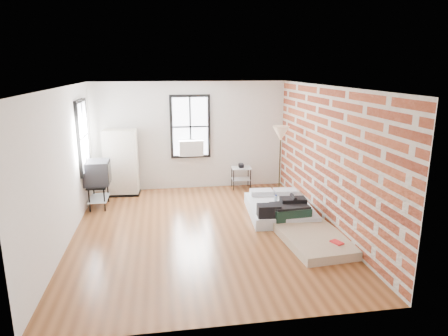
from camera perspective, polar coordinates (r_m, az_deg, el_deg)
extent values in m
plane|color=brown|center=(7.98, -2.99, -9.00)|extent=(6.00, 6.00, 0.00)
cube|color=silver|center=(10.47, -4.83, 4.58)|extent=(5.00, 0.01, 2.80)
cube|color=silver|center=(4.70, 0.70, -7.60)|extent=(5.00, 0.01, 2.80)
cube|color=silver|center=(7.71, -21.94, 0.09)|extent=(0.01, 6.00, 2.80)
cube|color=brown|center=(8.17, 14.59, 1.43)|extent=(0.02, 6.00, 2.80)
cube|color=white|center=(7.35, -3.28, 11.50)|extent=(5.00, 6.00, 0.01)
cube|color=white|center=(10.39, -4.84, 5.90)|extent=(0.90, 0.02, 1.50)
cube|color=black|center=(10.38, -7.53, 5.82)|extent=(0.07, 0.08, 1.64)
cube|color=black|center=(10.45, -2.18, 5.99)|extent=(0.07, 0.08, 1.64)
cube|color=black|center=(10.32, -4.94, 10.23)|extent=(0.90, 0.08, 0.07)
cube|color=black|center=(10.55, -4.76, 1.69)|extent=(0.90, 0.08, 0.07)
cube|color=black|center=(10.38, -4.83, 5.89)|extent=(0.04, 0.02, 1.50)
cube|color=black|center=(10.38, -4.83, 5.89)|extent=(0.90, 0.02, 0.04)
cube|color=silver|center=(10.36, -4.73, 2.90)|extent=(0.62, 0.30, 0.40)
cube|color=white|center=(9.38, -19.43, 4.24)|extent=(0.02, 0.90, 1.50)
cube|color=black|center=(8.91, -20.09, 3.70)|extent=(0.08, 0.07, 1.64)
cube|color=black|center=(9.86, -19.06, 4.72)|extent=(0.08, 0.07, 1.64)
cube|color=black|center=(9.29, -19.95, 9.00)|extent=(0.08, 0.90, 0.07)
cube|color=black|center=(9.54, -19.16, -0.41)|extent=(0.08, 0.90, 0.07)
cube|color=black|center=(9.38, -19.37, 4.24)|extent=(0.02, 0.04, 1.50)
cube|color=black|center=(9.38, -19.37, 4.24)|extent=(0.02, 0.90, 0.04)
cube|color=silver|center=(8.87, 7.91, -5.87)|extent=(1.46, 1.89, 0.24)
cube|color=silver|center=(9.42, 5.35, -3.47)|extent=(0.54, 0.37, 0.11)
cube|color=silver|center=(9.53, 8.71, -3.36)|extent=(0.54, 0.37, 0.11)
cube|color=black|center=(8.44, 9.83, -5.14)|extent=(0.54, 0.34, 0.28)
cylinder|color=black|center=(8.39, 9.88, -4.10)|extent=(0.10, 0.33, 0.08)
cube|color=black|center=(8.07, 6.39, -6.08)|extent=(0.47, 0.32, 0.25)
cylinder|color=silver|center=(8.74, 7.41, -4.63)|extent=(0.07, 0.07, 0.21)
cylinder|color=#1830AB|center=(8.70, 7.44, -3.90)|extent=(0.03, 0.03, 0.03)
cube|color=tan|center=(7.77, 12.21, -9.35)|extent=(1.25, 2.13, 0.16)
cube|color=black|center=(8.29, 9.33, -6.21)|extent=(0.80, 0.60, 0.24)
cube|color=black|center=(8.24, 9.37, -5.29)|extent=(0.75, 0.56, 0.04)
cube|color=red|center=(7.36, 15.82, -10.18)|extent=(0.21, 0.25, 0.03)
cube|color=black|center=(10.48, -14.20, -3.52)|extent=(0.86, 0.53, 0.06)
cube|color=#F6E7CE|center=(10.26, -14.48, 0.89)|extent=(0.83, 0.50, 1.60)
cylinder|color=black|center=(10.42, 1.38, -1.73)|extent=(0.02, 0.02, 0.56)
cylinder|color=black|center=(10.49, 3.81, -1.65)|extent=(0.02, 0.02, 0.56)
cylinder|color=black|center=(10.75, 1.12, -1.23)|extent=(0.02, 0.02, 0.56)
cylinder|color=black|center=(10.82, 3.47, -1.15)|extent=(0.02, 0.02, 0.56)
cube|color=silver|center=(10.55, 2.46, 0.03)|extent=(0.52, 0.43, 0.02)
cube|color=silver|center=(10.63, 2.44, -1.57)|extent=(0.50, 0.41, 0.02)
cube|color=black|center=(10.53, 2.46, 0.35)|extent=(0.13, 0.19, 0.10)
cylinder|color=black|center=(9.84, 7.80, -4.46)|extent=(0.26, 0.26, 0.03)
cylinder|color=black|center=(9.62, 7.96, 0.01)|extent=(0.03, 0.03, 1.56)
cone|color=tan|center=(9.45, 8.13, 4.88)|extent=(0.39, 0.39, 0.34)
cylinder|color=black|center=(9.37, -18.68, -4.44)|extent=(0.03, 0.03, 0.54)
cylinder|color=black|center=(9.32, -16.72, -4.38)|extent=(0.03, 0.03, 0.54)
cylinder|color=black|center=(9.98, -18.09, -3.26)|extent=(0.03, 0.03, 0.54)
cylinder|color=black|center=(9.93, -16.25, -3.20)|extent=(0.03, 0.03, 0.54)
cube|color=black|center=(9.57, -17.55, -2.27)|extent=(0.43, 0.78, 0.03)
cube|color=silver|center=(9.66, -17.40, -4.11)|extent=(0.41, 0.75, 0.02)
cube|color=black|center=(9.49, -17.67, -0.62)|extent=(0.54, 0.62, 0.54)
cube|color=black|center=(9.46, -16.06, -0.56)|extent=(0.02, 0.52, 0.43)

